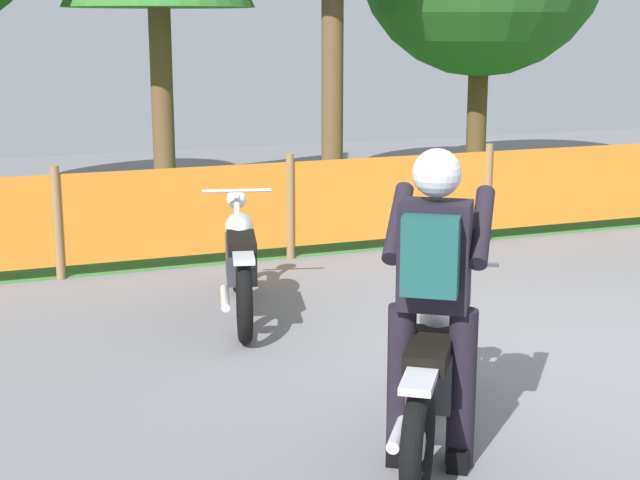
{
  "coord_description": "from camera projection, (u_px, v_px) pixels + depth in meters",
  "views": [
    {
      "loc": [
        -4.1,
        -5.35,
        2.3
      ],
      "look_at": [
        -1.94,
        0.39,
        0.9
      ],
      "focal_mm": 53.58,
      "sensor_mm": 36.0,
      "label": 1
    }
  ],
  "objects": [
    {
      "name": "ground",
      "position": [
        593.0,
        354.0,
        6.8
      ],
      "size": [
        24.0,
        24.0,
        0.02
      ],
      "primitive_type": "cube",
      "color": "slate"
    },
    {
      "name": "rider_trailing",
      "position": [
        434.0,
        291.0,
        4.91
      ],
      "size": [
        0.72,
        0.79,
        1.69
      ],
      "rotation": [
        0.0,
        0.0,
        0.97
      ],
      "color": "black",
      "rests_on": "ground"
    },
    {
      "name": "motorcycle_lead",
      "position": [
        240.0,
        260.0,
        7.59
      ],
      "size": [
        0.73,
        1.94,
        0.93
      ],
      "rotation": [
        0.0,
        0.0,
        1.33
      ],
      "color": "black",
      "rests_on": "ground"
    },
    {
      "name": "grass_verge",
      "position": [
        296.0,
        199.0,
        12.69
      ],
      "size": [
        24.0,
        6.08,
        0.01
      ],
      "primitive_type": "cube",
      "color": "#427A33",
      "rests_on": "ground"
    },
    {
      "name": "motorcycle_trailing",
      "position": [
        436.0,
        369.0,
        5.22
      ],
      "size": [
        1.2,
        1.68,
        0.93
      ],
      "rotation": [
        0.0,
        0.0,
        0.97
      ],
      "color": "black",
      "rests_on": "ground"
    },
    {
      "name": "barrier_fence",
      "position": [
        393.0,
        198.0,
        9.8
      ],
      "size": [
        11.23,
        0.08,
        1.05
      ],
      "color": "olive",
      "rests_on": "ground"
    }
  ]
}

